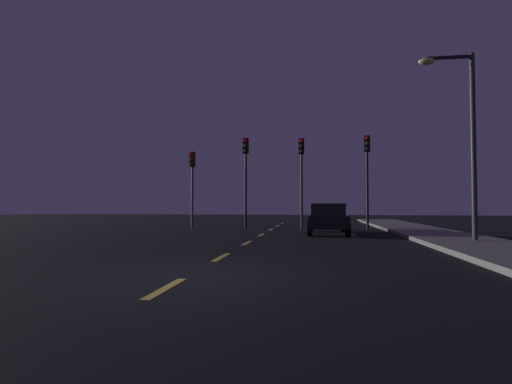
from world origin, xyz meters
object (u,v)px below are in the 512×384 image
(car_stopped_ahead, at_px, (328,218))
(street_lamp_right, at_px, (464,128))
(traffic_signal_center_right, at_px, (302,166))
(traffic_signal_far_right, at_px, (367,164))
(traffic_signal_center_left, at_px, (246,165))
(traffic_signal_far_left, at_px, (192,174))

(car_stopped_ahead, distance_m, street_lamp_right, 7.04)
(traffic_signal_center_right, relative_size, traffic_signal_far_right, 0.99)
(traffic_signal_far_right, relative_size, street_lamp_right, 0.79)
(traffic_signal_center_left, height_order, traffic_signal_far_right, traffic_signal_center_left)
(traffic_signal_center_left, xyz_separation_m, traffic_signal_center_right, (3.24, -0.00, -0.06))
(traffic_signal_center_left, xyz_separation_m, street_lamp_right, (9.10, -8.07, 0.35))
(traffic_signal_far_left, xyz_separation_m, traffic_signal_center_right, (6.48, 0.00, 0.41))
(traffic_signal_far_left, xyz_separation_m, car_stopped_ahead, (7.81, -3.78, -2.46))
(traffic_signal_far_right, bearing_deg, street_lamp_right, -74.67)
(traffic_signal_center_left, distance_m, street_lamp_right, 12.16)
(traffic_signal_center_right, height_order, street_lamp_right, street_lamp_right)
(traffic_signal_center_left, relative_size, car_stopped_ahead, 1.25)
(traffic_signal_far_left, xyz_separation_m, traffic_signal_center_left, (3.24, 0.00, 0.48))
(traffic_signal_center_left, bearing_deg, traffic_signal_far_left, -179.97)
(traffic_signal_center_left, distance_m, traffic_signal_center_right, 3.24)
(traffic_signal_center_right, bearing_deg, traffic_signal_far_right, 0.00)
(traffic_signal_far_left, height_order, traffic_signal_far_right, traffic_signal_far_right)
(traffic_signal_center_left, bearing_deg, traffic_signal_center_right, -0.00)
(traffic_signal_far_left, relative_size, car_stopped_ahead, 1.07)
(traffic_signal_far_left, bearing_deg, street_lamp_right, -33.18)
(street_lamp_right, bearing_deg, traffic_signal_center_right, 125.96)
(traffic_signal_far_left, bearing_deg, traffic_signal_center_left, 0.03)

